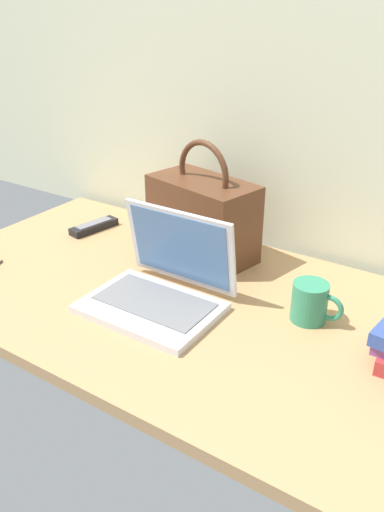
{
  "coord_description": "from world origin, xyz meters",
  "views": [
    {
      "loc": [
        0.54,
        -0.9,
        0.69
      ],
      "look_at": [
        -0.05,
        0.0,
        0.15
      ],
      "focal_mm": 36.19,
      "sensor_mm": 36.0,
      "label": 1
    }
  ],
  "objects_px": {
    "remote_control_near": "(94,226)",
    "coffee_mug": "(311,302)",
    "handbag": "(203,217)",
    "laptop": "(161,286)"
  },
  "relations": [
    {
      "from": "laptop",
      "to": "coffee_mug",
      "type": "bearing_deg",
      "value": 21.25
    },
    {
      "from": "handbag",
      "to": "laptop",
      "type": "bearing_deg",
      "value": -77.9
    },
    {
      "from": "remote_control_near",
      "to": "coffee_mug",
      "type": "bearing_deg",
      "value": -8.25
    },
    {
      "from": "laptop",
      "to": "handbag",
      "type": "bearing_deg",
      "value": 102.1
    },
    {
      "from": "remote_control_near",
      "to": "handbag",
      "type": "height_order",
      "value": "handbag"
    },
    {
      "from": "laptop",
      "to": "handbag",
      "type": "relative_size",
      "value": 0.94
    },
    {
      "from": "remote_control_near",
      "to": "handbag",
      "type": "bearing_deg",
      "value": 6.16
    },
    {
      "from": "laptop",
      "to": "remote_control_near",
      "type": "bearing_deg",
      "value": 151.65
    },
    {
      "from": "coffee_mug",
      "to": "remote_control_near",
      "type": "height_order",
      "value": "coffee_mug"
    },
    {
      "from": "coffee_mug",
      "to": "handbag",
      "type": "height_order",
      "value": "handbag"
    }
  ]
}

